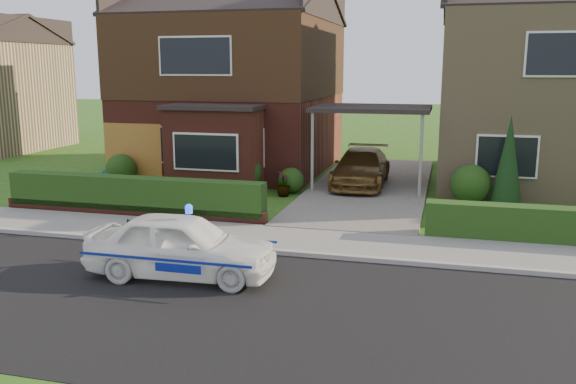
% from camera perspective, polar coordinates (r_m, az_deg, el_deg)
% --- Properties ---
extents(ground, '(120.00, 120.00, 0.00)m').
position_cam_1_polar(ground, '(10.42, -0.13, -11.23)').
color(ground, '#255015').
rests_on(ground, ground).
extents(road, '(60.00, 6.00, 0.02)m').
position_cam_1_polar(road, '(10.42, -0.13, -11.23)').
color(road, black).
rests_on(road, ground).
extents(kerb, '(60.00, 0.16, 0.12)m').
position_cam_1_polar(kerb, '(13.19, 3.29, -5.98)').
color(kerb, '#9E9993').
rests_on(kerb, ground).
extents(sidewalk, '(60.00, 2.00, 0.10)m').
position_cam_1_polar(sidewalk, '(14.18, 4.14, -4.77)').
color(sidewalk, slate).
rests_on(sidewalk, ground).
extents(driveway, '(3.80, 12.00, 0.12)m').
position_cam_1_polar(driveway, '(20.81, 7.67, 0.49)').
color(driveway, '#666059').
rests_on(driveway, ground).
extents(house_left, '(7.50, 9.53, 7.25)m').
position_cam_1_polar(house_left, '(24.60, -4.93, 11.05)').
color(house_left, maroon).
rests_on(house_left, ground).
extents(house_right, '(7.50, 8.06, 7.25)m').
position_cam_1_polar(house_right, '(23.51, 23.26, 9.78)').
color(house_right, '#9E8561').
rests_on(house_right, ground).
extents(carport_link, '(3.80, 3.00, 2.77)m').
position_cam_1_polar(carport_link, '(20.43, 7.85, 7.63)').
color(carport_link, black).
rests_on(carport_link, ground).
extents(garage_door, '(2.20, 0.10, 2.10)m').
position_cam_1_polar(garage_door, '(22.22, -14.26, 3.53)').
color(garage_door, brown).
rests_on(garage_door, ground).
extents(dwarf_wall, '(7.70, 0.25, 0.36)m').
position_cam_1_polar(dwarf_wall, '(17.20, -14.43, -1.73)').
color(dwarf_wall, maroon).
rests_on(dwarf_wall, ground).
extents(hedge_left, '(7.50, 0.55, 0.90)m').
position_cam_1_polar(hedge_left, '(17.36, -14.16, -2.20)').
color(hedge_left, '#143711').
rests_on(hedge_left, ground).
extents(shrub_left_far, '(1.08, 1.08, 1.08)m').
position_cam_1_polar(shrub_left_far, '(22.02, -15.34, 2.06)').
color(shrub_left_far, '#143711').
rests_on(shrub_left_far, ground).
extents(shrub_left_mid, '(1.32, 1.32, 1.32)m').
position_cam_1_polar(shrub_left_mid, '(19.96, -4.38, 1.84)').
color(shrub_left_mid, '#143711').
rests_on(shrub_left_mid, ground).
extents(shrub_left_near, '(0.84, 0.84, 0.84)m').
position_cam_1_polar(shrub_left_near, '(19.83, 0.29, 1.10)').
color(shrub_left_near, '#143711').
rests_on(shrub_left_near, ground).
extents(shrub_right_near, '(1.20, 1.20, 1.20)m').
position_cam_1_polar(shrub_right_near, '(19.00, 16.71, 0.69)').
color(shrub_right_near, '#143711').
rests_on(shrub_right_near, ground).
extents(conifer_a, '(0.90, 0.90, 2.60)m').
position_cam_1_polar(conifer_a, '(18.76, 19.91, 2.52)').
color(conifer_a, black).
rests_on(conifer_a, ground).
extents(police_car, '(3.41, 3.79, 1.43)m').
position_cam_1_polar(police_car, '(12.06, -9.95, -5.00)').
color(police_car, white).
rests_on(police_car, ground).
extents(driveway_car, '(1.75, 4.19, 1.21)m').
position_cam_1_polar(driveway_car, '(20.65, 6.87, 2.30)').
color(driveway_car, brown).
rests_on(driveway_car, driveway).
extents(potted_plant_a, '(0.42, 0.35, 0.69)m').
position_cam_1_polar(potted_plant_a, '(21.07, -16.91, 1.01)').
color(potted_plant_a, gray).
rests_on(potted_plant_a, ground).
extents(potted_plant_b, '(0.56, 0.55, 0.80)m').
position_cam_1_polar(potted_plant_b, '(18.38, -12.52, -0.09)').
color(potted_plant_b, gray).
rests_on(potted_plant_b, ground).
extents(potted_plant_c, '(0.53, 0.53, 0.79)m').
position_cam_1_polar(potted_plant_c, '(19.29, -0.44, 0.72)').
color(potted_plant_c, gray).
rests_on(potted_plant_c, ground).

